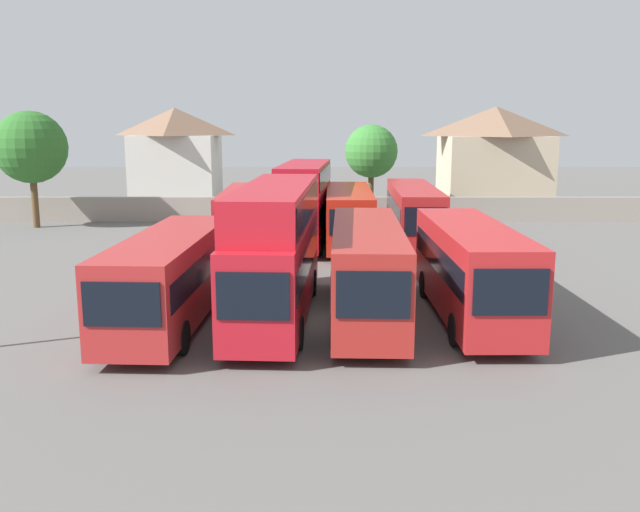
% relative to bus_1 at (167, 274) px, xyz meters
% --- Properties ---
extents(ground, '(140.00, 140.00, 0.00)m').
position_rel_bus_1_xyz_m(ground, '(5.52, 18.38, -1.87)').
color(ground, '#605E5B').
extents(depot_boundary_wall, '(56.00, 0.50, 1.80)m').
position_rel_bus_1_xyz_m(depot_boundary_wall, '(5.52, 26.26, -0.97)').
color(depot_boundary_wall, gray).
rests_on(depot_boundary_wall, ground).
extents(bus_1, '(3.04, 10.73, 3.26)m').
position_rel_bus_1_xyz_m(bus_1, '(0.00, 0.00, 0.00)').
color(bus_1, '#B32828').
rests_on(bus_1, ground).
extents(bus_2, '(3.03, 11.58, 4.98)m').
position_rel_bus_1_xyz_m(bus_2, '(3.77, 0.83, 0.93)').
color(bus_2, red).
rests_on(bus_2, ground).
extents(bus_3, '(2.84, 11.01, 3.51)m').
position_rel_bus_1_xyz_m(bus_3, '(7.12, 0.66, 0.13)').
color(bus_3, '#AF2621').
rests_on(bus_3, ground).
extents(bus_4, '(2.69, 10.44, 3.51)m').
position_rel_bus_1_xyz_m(bus_4, '(10.98, 0.72, 0.13)').
color(bus_4, red).
rests_on(bus_4, ground).
extents(bus_5, '(2.66, 10.63, 3.29)m').
position_rel_bus_1_xyz_m(bus_5, '(0.91, 16.19, 0.01)').
color(bus_5, red).
rests_on(bus_5, ground).
extents(bus_6, '(3.29, 10.69, 4.83)m').
position_rel_bus_1_xyz_m(bus_6, '(4.46, 16.53, 0.85)').
color(bus_6, red).
rests_on(bus_6, ground).
extents(bus_7, '(2.79, 10.97, 3.34)m').
position_rel_bus_1_xyz_m(bus_7, '(7.09, 15.98, 0.04)').
color(bus_7, red).
rests_on(bus_7, ground).
extents(bus_8, '(2.80, 11.63, 3.53)m').
position_rel_bus_1_xyz_m(bus_8, '(10.89, 15.88, 0.14)').
color(bus_8, '#B22122').
rests_on(bus_8, ground).
extents(house_terrace_left, '(7.42, 6.73, 8.44)m').
position_rel_bus_1_xyz_m(house_terrace_left, '(-7.11, 36.07, 2.43)').
color(house_terrace_left, silver).
rests_on(house_terrace_left, ground).
extents(house_terrace_centre, '(9.15, 7.70, 8.54)m').
position_rel_bus_1_xyz_m(house_terrace_centre, '(20.47, 35.86, 2.48)').
color(house_terrace_centre, '#C6B293').
rests_on(house_terrace_centre, ground).
extents(tree_left_of_lot, '(4.92, 4.92, 8.00)m').
position_rel_bus_1_xyz_m(tree_left_of_lot, '(-14.37, 23.26, 3.64)').
color(tree_left_of_lot, brown).
rests_on(tree_left_of_lot, ground).
extents(tree_behind_wall, '(4.03, 4.03, 7.05)m').
position_rel_bus_1_xyz_m(tree_behind_wall, '(9.31, 28.76, 3.13)').
color(tree_behind_wall, brown).
rests_on(tree_behind_wall, ground).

